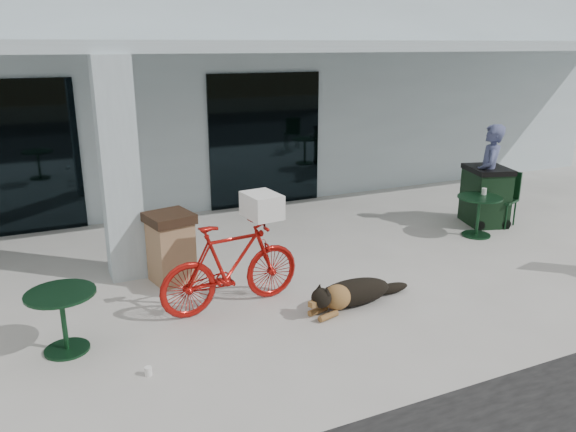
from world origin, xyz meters
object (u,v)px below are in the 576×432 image
bicycle (231,266)px  trash_receptacle (171,248)px  wheeled_bin (485,196)px  cafe_table_far (478,216)px  cafe_chair_far_b (502,199)px  person (488,176)px  cafe_table_near (64,322)px  dog (354,291)px

bicycle → trash_receptacle: bicycle is taller
bicycle → wheeled_bin: (5.46, 1.36, -0.03)m
cafe_table_far → trash_receptacle: (-5.35, 0.28, 0.15)m
cafe_table_far → trash_receptacle: size_ratio=0.76×
wheeled_bin → cafe_chair_far_b: bearing=-30.8°
cafe_chair_far_b → trash_receptacle: size_ratio=1.00×
cafe_chair_far_b → person: size_ratio=0.54×
trash_receptacle → wheeled_bin: 5.96m
trash_receptacle → cafe_table_near: bearing=-137.3°
bicycle → cafe_table_near: (-2.02, -0.26, -0.22)m
dog → person: size_ratio=0.64×
cafe_table_far → wheeled_bin: (0.61, 0.50, 0.19)m
person → trash_receptacle: 5.94m
person → cafe_table_far: bearing=-11.3°
cafe_table_near → cafe_chair_far_b: cafe_chair_far_b is taller
bicycle → dog: bicycle is taller
wheeled_bin → dog: bearing=-137.8°
wheeled_bin → cafe_table_near: bearing=-151.7°
dog → trash_receptacle: bearing=122.9°
dog → cafe_table_near: bearing=159.1°
dog → wheeled_bin: size_ratio=1.11×
bicycle → person: size_ratio=1.01×
cafe_table_near → cafe_chair_far_b: size_ratio=0.74×
dog → trash_receptacle: size_ratio=1.20×
cafe_table_near → cafe_chair_far_b: bearing=10.3°
dog → cafe_table_far: (3.40, 1.47, 0.16)m
dog → cafe_chair_far_b: 4.58m
dog → cafe_table_far: cafe_table_far is taller
cafe_table_far → trash_receptacle: bearing=177.0°
bicycle → cafe_table_far: bicycle is taller
bicycle → trash_receptacle: size_ratio=1.88×
bicycle → cafe_table_far: size_ratio=2.50×
cafe_chair_far_b → wheeled_bin: bearing=-158.4°
bicycle → cafe_table_near: bicycle is taller
cafe_table_far → cafe_chair_far_b: cafe_chair_far_b is taller
dog → cafe_table_near: 3.48m
cafe_table_far → person: (0.58, 0.44, 0.58)m
cafe_chair_far_b → person: (-0.24, 0.16, 0.44)m
dog → trash_receptacle: trash_receptacle is taller
dog → trash_receptacle: 2.63m
trash_receptacle → wheeled_bin: (5.96, 0.22, 0.04)m
person → trash_receptacle: bearing=-47.1°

